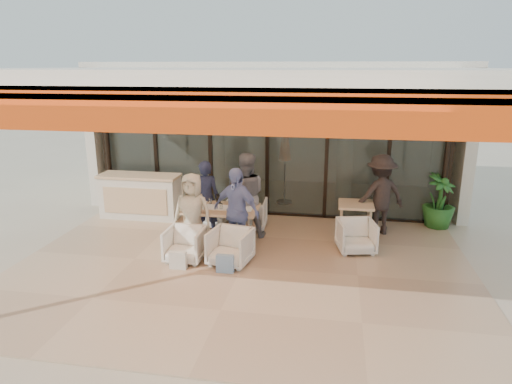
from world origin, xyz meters
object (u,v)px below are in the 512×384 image
chair_far_right (250,212)px  diner_navy (206,198)px  chair_near_left (185,243)px  host_counter (140,196)px  chair_far_left (213,212)px  chair_near_right (230,245)px  standing_woman (380,195)px  diner_grey (245,196)px  potted_palm (439,201)px  side_table (356,208)px  diner_cream (193,213)px  dining_table (220,210)px  diner_periwinkle (236,211)px  side_chair (356,235)px

chair_far_right → diner_navy: diner_navy is taller
chair_near_left → diner_navy: size_ratio=0.43×
host_counter → chair_far_left: (1.79, -0.26, -0.21)m
chair_near_right → standing_woman: standing_woman is taller
diner_grey → potted_palm: diner_grey is taller
side_table → chair_far_left: bearing=176.3°
diner_cream → diner_navy: bearing=92.3°
diner_navy → potted_palm: size_ratio=1.31×
dining_table → diner_periwinkle: size_ratio=0.90×
chair_near_left → chair_far_right: bearing=66.9°
dining_table → standing_woman: 3.32m
host_counter → diner_navy: size_ratio=1.17×
diner_cream → chair_near_right: bearing=-28.5°
diner_grey → host_counter: bearing=-30.9°
chair_near_right → standing_woman: 3.42m
diner_grey → side_table: (2.23, 0.30, -0.25)m
side_chair → chair_far_right: bearing=144.8°
diner_cream → standing_woman: size_ratio=0.89×
potted_palm → standing_woman: bearing=-154.2°
chair_far_right → potted_palm: potted_palm is taller
diner_navy → diner_periwinkle: (0.84, -0.90, 0.04)m
side_table → potted_palm: 2.04m
chair_near_right → diner_cream: size_ratio=0.47×
dining_table → diner_navy: 0.62m
diner_periwinkle → diner_navy: bearing=154.9°
chair_near_left → standing_woman: 4.12m
diner_cream → potted_palm: (4.88, 2.14, -0.16)m
chair_far_right → side_table: 2.26m
side_table → side_chair: (0.00, -0.75, -0.29)m
diner_cream → standing_woman: standing_woman is taller
diner_periwinkle → chair_far_left: bearing=142.8°
dining_table → chair_near_right: 1.10m
chair_near_left → diner_periwinkle: (0.84, 0.50, 0.49)m
side_table → potted_palm: bearing=27.4°
standing_woman → potted_palm: bearing=-178.9°
side_table → host_counter: bearing=174.7°
chair_near_left → diner_periwinkle: 1.09m
dining_table → diner_periwinkle: 0.64m
host_counter → diner_cream: size_ratio=1.22×
diner_periwinkle → side_table: diner_periwinkle is taller
host_counter → chair_near_left: bearing=-50.3°
chair_far_left → chair_near_left: (0.00, -1.90, 0.02)m
host_counter → chair_near_left: size_ratio=2.70×
potted_palm → chair_near_right: bearing=-146.8°
chair_far_right → host_counter: bearing=-8.2°
chair_far_left → diner_cream: bearing=91.3°
chair_far_left → diner_cream: (0.00, -1.40, 0.44)m
host_counter → diner_cream: (1.79, -1.66, 0.23)m
dining_table → diner_periwinkle: bearing=-47.0°
chair_far_left → side_chair: side_chair is taller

